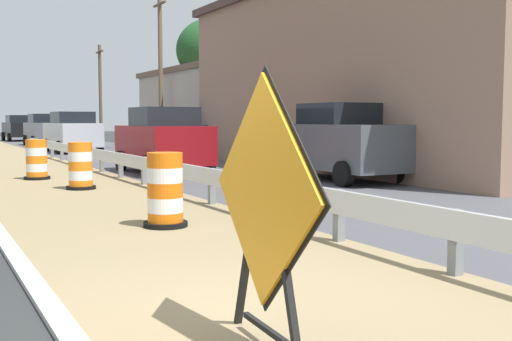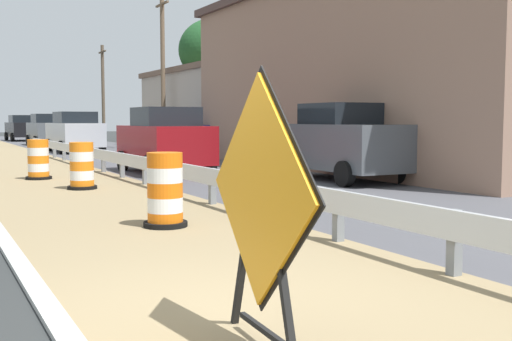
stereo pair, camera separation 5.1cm
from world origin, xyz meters
The scene contains 20 objects.
ground_plane centered at (0.00, 0.00, 0.00)m, with size 160.00×160.00×0.00m, color #2B2D2D.
median_dirt_strip centered at (0.83, 0.00, 0.00)m, with size 4.05×120.00×0.01m, color #8E7A56.
warning_sign_diamond centered at (-0.08, -0.50, 1.07)m, with size 0.15×1.77×2.03m.
traffic_barrel_nearest centered at (1.02, 4.54, 0.52)m, with size 0.68×0.68×1.14m.
traffic_barrel_close centered at (1.04, 10.31, 0.50)m, with size 0.68×0.68×1.11m.
traffic_barrel_mid centered at (0.52, 13.30, 0.49)m, with size 0.70×0.70×1.09m.
car_lead_near_lane centered at (4.59, 36.29, 0.99)m, with size 2.09×4.34×1.99m.
car_trailing_near_lane centered at (7.56, 21.88, 0.99)m, with size 2.28×4.76×1.96m.
car_lead_far_lane centered at (4.38, 45.72, 0.98)m, with size 2.26×4.53×1.96m.
car_mid_far_lane centered at (7.68, 9.10, 1.03)m, with size 2.05×4.06×2.07m.
car_trailing_far_lane centered at (4.39, 27.09, 1.01)m, with size 2.21×4.79×2.01m.
car_distant_a centered at (7.63, 50.22, 1.00)m, with size 2.24×4.84×2.00m.
car_distant_b centered at (4.27, 13.60, 1.00)m, with size 2.10×4.12×2.01m.
car_distant_c centered at (7.66, 41.44, 0.97)m, with size 2.12×4.75×1.93m.
roadside_shop_near centered at (12.62, 12.45, 3.17)m, with size 8.76×16.51×6.31m.
roadside_shop_far centered at (12.95, 27.37, 2.26)m, with size 6.32×12.55×4.50m.
utility_pole_near centered at (9.63, 7.99, 4.60)m, with size 0.24×1.80×8.87m.
utility_pole_mid centered at (9.33, 27.81, 4.32)m, with size 0.24×1.80×8.33m.
utility_pole_far centered at (9.69, 42.05, 3.74)m, with size 0.24×1.80×7.17m.
tree_roadside centered at (12.93, 29.09, 5.65)m, with size 4.10×4.10×7.53m.
Camera 2 is at (-2.17, -4.34, 1.64)m, focal length 43.22 mm.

